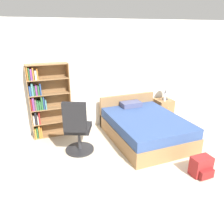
% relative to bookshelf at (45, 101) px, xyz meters
% --- Properties ---
extents(ground_plane, '(14.00, 14.00, 0.00)m').
position_rel_bookshelf_xyz_m(ground_plane, '(1.67, -3.03, -0.86)').
color(ground_plane, beige).
extents(wall_back, '(9.00, 0.06, 2.60)m').
position_rel_bookshelf_xyz_m(wall_back, '(1.67, 0.20, 0.44)').
color(wall_back, white).
rests_on(wall_back, ground_plane).
extents(bookshelf, '(0.91, 0.26, 1.69)m').
position_rel_bookshelf_xyz_m(bookshelf, '(0.00, 0.00, 0.00)').
color(bookshelf, olive).
rests_on(bookshelf, ground_plane).
extents(bed, '(1.49, 2.01, 0.79)m').
position_rel_bookshelf_xyz_m(bed, '(2.04, -0.94, -0.58)').
color(bed, olive).
rests_on(bed, ground_plane).
extents(office_chair, '(0.65, 0.70, 1.15)m').
position_rel_bookshelf_xyz_m(office_chair, '(0.48, -1.04, -0.34)').
color(office_chair, '#232326').
rests_on(office_chair, ground_plane).
extents(nightstand, '(0.44, 0.47, 0.55)m').
position_rel_bookshelf_xyz_m(nightstand, '(3.13, -0.10, -0.58)').
color(nightstand, olive).
rests_on(nightstand, ground_plane).
extents(table_lamp, '(0.27, 0.27, 0.45)m').
position_rel_bookshelf_xyz_m(table_lamp, '(3.18, -0.08, 0.05)').
color(table_lamp, '#333333').
rests_on(table_lamp, nightstand).
extents(water_bottle, '(0.06, 0.06, 0.24)m').
position_rel_bookshelf_xyz_m(water_bottle, '(3.07, -0.21, -0.19)').
color(water_bottle, silver).
rests_on(water_bottle, nightstand).
extents(backpack_red, '(0.35, 0.29, 0.34)m').
position_rel_bookshelf_xyz_m(backpack_red, '(2.28, -2.53, -0.69)').
color(backpack_red, maroon).
rests_on(backpack_red, ground_plane).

